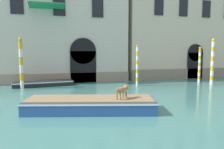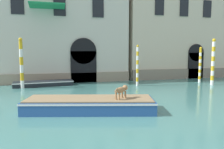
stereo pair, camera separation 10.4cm
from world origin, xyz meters
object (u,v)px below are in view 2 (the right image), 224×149
Objects in this scene: boat_moored_near_palazzo at (44,83)px; mooring_pole_1 at (137,65)px; boat_foreground at (90,104)px; dog_on_deck at (122,90)px; mooring_pole_0 at (21,63)px; mooring_pole_4 at (200,65)px; mooring_pole_3 at (213,62)px.

mooring_pole_1 is (7.52, -1.98, 1.49)m from boat_moored_near_palazzo.
boat_foreground is at bearing -127.29° from mooring_pole_1.
mooring_pole_1 is at bearing 26.85° from dog_on_deck.
mooring_pole_0 reaches higher than mooring_pole_1.
dog_on_deck is 0.24× the size of mooring_pole_1.
mooring_pole_4 is at bearing 2.61° from mooring_pole_1.
dog_on_deck is 9.97m from boat_moored_near_palazzo.
mooring_pole_3 is (15.39, -2.41, 0.02)m from mooring_pole_0.
mooring_pole_0 reaches higher than boat_foreground.
mooring_pole_4 is at bearing 0.81° from dog_on_deck.
mooring_pole_4 reaches higher than dog_on_deck.
boat_moored_near_palazzo is 7.92m from mooring_pole_1.
dog_on_deck is at bearing -72.08° from boat_moored_near_palazzo.
boat_moored_near_palazzo is at bearing 166.90° from mooring_pole_3.
mooring_pole_1 is (5.06, 6.64, 1.36)m from boat_foreground.
boat_foreground is 13.29m from mooring_pole_4.
mooring_pole_1 is 1.04× the size of mooring_pole_4.
boat_moored_near_palazzo is 1.43× the size of mooring_pole_1.
dog_on_deck is 0.25× the size of mooring_pole_4.
boat_moored_near_palazzo is 1.24× the size of mooring_pole_0.
mooring_pole_1 is 6.44m from mooring_pole_3.
dog_on_deck is at bearing -149.22° from mooring_pole_3.
mooring_pole_3 is at bearing -86.13° from mooring_pole_4.
mooring_pole_3 is 1.21× the size of mooring_pole_4.
mooring_pole_4 is at bearing -12.19° from boat_moored_near_palazzo.
boat_moored_near_palazzo is (-2.46, 8.62, -0.13)m from boat_foreground.
boat_moored_near_palazzo is at bearing 165.27° from mooring_pole_1.
boat_foreground is 1.32× the size of boat_moored_near_palazzo.
dog_on_deck is 0.21× the size of mooring_pole_0.
mooring_pole_4 reaches higher than boat_moored_near_palazzo.
boat_foreground is 12.70m from mooring_pole_3.
mooring_pole_0 is 9.15m from mooring_pole_1.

